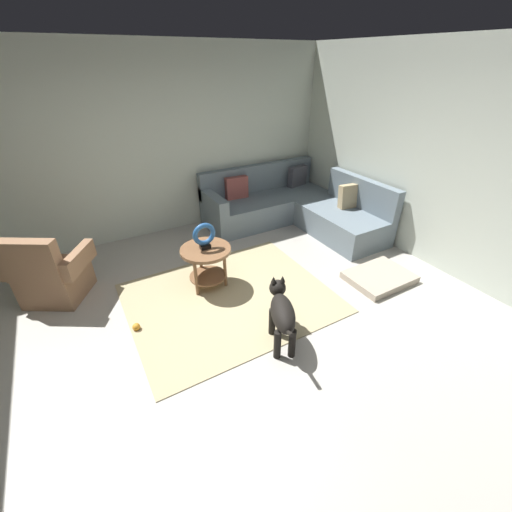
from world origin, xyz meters
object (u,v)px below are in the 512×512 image
(side_table, at_px, (206,257))
(dog_bed_mat, at_px, (379,277))
(torus_sculpture, at_px, (204,236))
(dog, at_px, (282,312))
(sectional_couch, at_px, (294,208))
(dog_toy_ball, at_px, (136,327))
(armchair, at_px, (51,275))

(side_table, height_order, dog_bed_mat, side_table)
(torus_sculpture, relative_size, dog, 0.41)
(sectional_couch, bearing_deg, torus_sculpture, -154.07)
(torus_sculpture, xyz_separation_m, dog, (0.26, -1.24, -0.33))
(sectional_couch, height_order, torus_sculpture, sectional_couch)
(side_table, relative_size, dog_toy_ball, 7.40)
(dog_bed_mat, distance_m, dog_toy_ball, 2.98)
(torus_sculpture, bearing_deg, dog, -78.12)
(dog_toy_ball, bearing_deg, sectional_couch, 24.04)
(armchair, xyz_separation_m, side_table, (1.64, -0.67, 0.09))
(sectional_couch, height_order, dog_toy_ball, sectional_couch)
(sectional_couch, relative_size, dog_toy_ball, 27.74)
(dog_toy_ball, bearing_deg, armchair, 123.60)
(armchair, xyz_separation_m, dog, (1.90, -1.90, 0.05))
(dog_toy_ball, bearing_deg, dog_bed_mat, -12.14)
(sectional_couch, xyz_separation_m, torus_sculpture, (-1.96, -0.96, 0.42))
(sectional_couch, relative_size, side_table, 3.75)
(dog, relative_size, dog_toy_ball, 9.85)
(side_table, distance_m, dog_bed_mat, 2.22)
(dog, distance_m, dog_toy_ball, 1.55)
(side_table, xyz_separation_m, dog_bed_mat, (1.95, -0.98, -0.37))
(torus_sculpture, distance_m, dog_bed_mat, 2.28)
(dog_toy_ball, bearing_deg, dog, -35.83)
(torus_sculpture, bearing_deg, armchair, 157.90)
(armchair, xyz_separation_m, torus_sculpture, (1.64, -0.67, 0.39))
(sectional_couch, height_order, dog_bed_mat, sectional_couch)
(torus_sculpture, height_order, dog, torus_sculpture)
(torus_sculpture, distance_m, dog_toy_ball, 1.23)
(armchair, xyz_separation_m, dog_toy_ball, (0.68, -1.02, -0.28))
(side_table, bearing_deg, armchair, 157.90)
(side_table, bearing_deg, torus_sculpture, 91.79)
(armchair, height_order, torus_sculpture, armchair)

